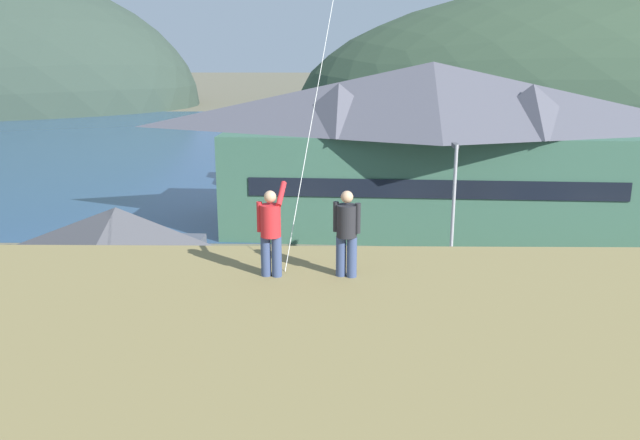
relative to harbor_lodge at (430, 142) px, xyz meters
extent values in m
plane|color=#66604C|center=(-6.25, -22.06, -5.67)|extent=(600.00, 600.00, 0.00)
cube|color=gray|center=(-6.25, -17.06, -5.62)|extent=(40.00, 20.00, 0.10)
cube|color=navy|center=(-6.25, 37.94, -5.65)|extent=(360.00, 84.00, 0.03)
cube|color=#38604C|center=(0.01, 0.09, -2.44)|extent=(26.50, 10.91, 6.45)
cube|color=black|center=(-0.27, -4.64, -2.12)|extent=(22.06, 1.38, 1.10)
pyramid|color=#4C4C56|center=(0.01, 0.09, 2.90)|extent=(28.11, 11.94, 4.23)
pyramid|color=#4C4C56|center=(-5.93, -1.21, 2.28)|extent=(5.46, 5.46, 2.96)
pyramid|color=#4C4C56|center=(5.75, -1.89, 2.28)|extent=(5.46, 5.46, 2.96)
cube|color=#474C56|center=(-14.81, -17.31, -3.75)|extent=(6.10, 5.21, 3.83)
pyramid|color=#47474C|center=(-14.81, -17.31, -0.99)|extent=(6.59, 5.73, 1.70)
cube|color=black|center=(-14.97, -19.76, -4.33)|extent=(1.10, 0.13, 2.68)
cube|color=#70604C|center=(-11.02, 13.05, -5.32)|extent=(3.20, 14.51, 0.70)
cube|color=silver|center=(-14.63, 16.51, -5.22)|extent=(3.11, 8.02, 0.90)
cube|color=white|center=(-14.63, 16.51, -4.69)|extent=(3.02, 7.78, 0.16)
cube|color=silver|center=(-14.58, 15.92, -4.06)|extent=(1.94, 2.49, 1.10)
cube|color=silver|center=(-7.44, 14.27, -5.22)|extent=(2.45, 7.64, 0.90)
cube|color=white|center=(-7.44, 14.27, -4.69)|extent=(2.38, 7.41, 0.16)
cube|color=silver|center=(-7.44, 13.69, -4.06)|extent=(1.71, 2.29, 1.10)
cube|color=#B28923|center=(2.44, -15.84, -4.85)|extent=(4.32, 2.11, 0.80)
cube|color=olive|center=(2.59, -15.86, -4.10)|extent=(2.21, 1.75, 0.70)
cube|color=black|center=(2.59, -15.86, -4.13)|extent=(2.26, 1.79, 0.32)
cylinder|color=black|center=(1.15, -14.83, -5.25)|extent=(0.65, 0.27, 0.64)
cylinder|color=black|center=(1.01, -16.66, -5.25)|extent=(0.65, 0.27, 0.64)
cylinder|color=black|center=(3.87, -15.03, -5.25)|extent=(0.65, 0.27, 0.64)
cylinder|color=black|center=(3.74, -16.86, -5.25)|extent=(0.65, 0.27, 0.64)
cube|color=#9EA3A8|center=(3.38, -20.41, -4.85)|extent=(4.34, 2.16, 0.80)
cube|color=gray|center=(3.53, -20.40, -4.10)|extent=(2.23, 1.78, 0.70)
cube|color=black|center=(3.53, -20.40, -4.13)|extent=(2.28, 1.81, 0.32)
cylinder|color=black|center=(1.94, -19.62, -5.25)|extent=(0.66, 0.27, 0.64)
cylinder|color=black|center=(2.10, -21.44, -5.25)|extent=(0.66, 0.27, 0.64)
cylinder|color=black|center=(4.66, -19.38, -5.25)|extent=(0.66, 0.27, 0.64)
cube|color=#B28923|center=(-10.17, -22.03, -4.85)|extent=(4.34, 2.15, 0.80)
cube|color=olive|center=(-10.02, -22.04, -4.10)|extent=(2.23, 1.77, 0.70)
cube|color=black|center=(-10.02, -22.04, -4.13)|extent=(2.27, 1.81, 0.32)
cylinder|color=black|center=(-11.45, -20.99, -5.25)|extent=(0.66, 0.27, 0.64)
cylinder|color=black|center=(-11.61, -22.82, -5.25)|extent=(0.66, 0.27, 0.64)
cylinder|color=black|center=(-8.73, -21.23, -5.25)|extent=(0.66, 0.27, 0.64)
cylinder|color=black|center=(-8.89, -23.06, -5.25)|extent=(0.66, 0.27, 0.64)
cube|color=navy|center=(-4.72, -15.20, -4.85)|extent=(4.33, 2.14, 0.80)
cube|color=navy|center=(-4.87, -15.22, -4.10)|extent=(2.22, 1.77, 0.70)
cube|color=black|center=(-4.87, -15.22, -4.13)|extent=(2.27, 1.80, 0.32)
cylinder|color=black|center=(-3.28, -16.01, -5.25)|extent=(0.66, 0.27, 0.64)
cylinder|color=black|center=(-3.43, -14.18, -5.25)|extent=(0.66, 0.27, 0.64)
cylinder|color=black|center=(-6.01, -16.23, -5.25)|extent=(0.66, 0.27, 0.64)
cylinder|color=black|center=(-6.15, -14.40, -5.25)|extent=(0.66, 0.27, 0.64)
cylinder|color=black|center=(6.09, -15.52, -5.25)|extent=(0.66, 0.28, 0.64)
cylinder|color=black|center=(6.27, -13.69, -5.25)|extent=(0.66, 0.28, 0.64)
cube|color=#236633|center=(-5.21, -20.61, -4.85)|extent=(4.32, 2.09, 0.80)
cube|color=#1E562B|center=(-5.36, -20.62, -4.10)|extent=(2.21, 1.74, 0.70)
cube|color=black|center=(-5.36, -20.62, -4.13)|extent=(2.25, 1.78, 0.32)
cylinder|color=black|center=(-3.79, -21.43, -5.25)|extent=(0.65, 0.26, 0.64)
cylinder|color=black|center=(-3.92, -19.60, -5.25)|extent=(0.65, 0.26, 0.64)
cylinder|color=black|center=(-6.51, -21.62, -5.25)|extent=(0.65, 0.26, 0.64)
cylinder|color=black|center=(-6.64, -19.79, -5.25)|extent=(0.65, 0.26, 0.64)
cylinder|color=black|center=(-20.35, -14.76, -5.25)|extent=(0.66, 0.27, 0.64)
cylinder|color=#ADADB2|center=(-0.57, -11.56, -2.03)|extent=(0.16, 0.16, 7.07)
cube|color=#4C4C51|center=(-0.57, -11.21, 1.41)|extent=(0.24, 0.70, 0.20)
cylinder|color=#384770|center=(-7.77, -29.39, 1.85)|extent=(0.20, 0.20, 0.82)
cylinder|color=#384770|center=(-7.55, -29.42, 1.85)|extent=(0.20, 0.20, 0.82)
cylinder|color=red|center=(-7.66, -29.40, 2.58)|extent=(0.40, 0.40, 0.64)
sphere|color=tan|center=(-7.66, -29.40, 3.06)|extent=(0.24, 0.24, 0.24)
cylinder|color=red|center=(-7.46, -29.25, 3.08)|extent=(0.19, 0.56, 0.43)
cylinder|color=red|center=(-7.88, -29.37, 2.65)|extent=(0.11, 0.11, 0.60)
cylinder|color=#384770|center=(-6.28, -29.37, 1.85)|extent=(0.20, 0.20, 0.82)
cylinder|color=#384770|center=(-6.07, -29.43, 1.85)|extent=(0.20, 0.20, 0.82)
cylinder|color=#232328|center=(-6.18, -29.40, 2.58)|extent=(0.40, 0.40, 0.64)
sphere|color=tan|center=(-6.18, -29.40, 3.06)|extent=(0.24, 0.24, 0.24)
cylinder|color=#232328|center=(-6.39, -29.34, 2.65)|extent=(0.11, 0.11, 0.60)
cylinder|color=#232328|center=(-5.96, -29.46, 2.65)|extent=(0.11, 0.11, 0.60)
cylinder|color=silver|center=(-6.53, -25.33, 6.43)|extent=(1.78, 7.66, 9.99)
camera|label=1|loc=(-6.53, -41.57, 5.84)|focal=36.31mm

